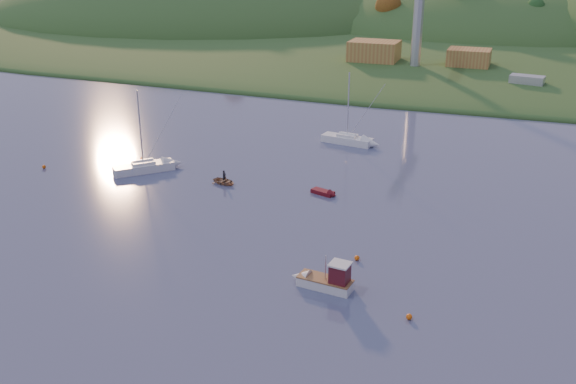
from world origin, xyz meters
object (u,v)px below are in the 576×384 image
(sailboat_far, at_px, (347,139))
(canoe, at_px, (224,181))
(sailboat_near, at_px, (144,166))
(fishing_boat, at_px, (321,279))
(red_tender, at_px, (327,193))

(sailboat_far, relative_size, canoe, 3.37)
(canoe, bearing_deg, sailboat_far, -7.43)
(sailboat_near, xyz_separation_m, canoe, (11.95, -0.37, -0.38))
(sailboat_near, bearing_deg, fishing_boat, -78.98)
(red_tender, bearing_deg, canoe, -158.54)
(canoe, distance_m, red_tender, 13.24)
(sailboat_far, bearing_deg, canoe, -104.79)
(sailboat_far, xyz_separation_m, canoe, (-9.63, -22.12, -0.38))
(sailboat_near, bearing_deg, red_tender, -44.51)
(fishing_boat, height_order, canoe, fishing_boat)
(sailboat_near, relative_size, sailboat_far, 1.02)
(sailboat_near, distance_m, red_tender, 25.17)
(fishing_boat, bearing_deg, red_tender, -67.91)
(fishing_boat, relative_size, canoe, 1.84)
(red_tender, bearing_deg, fishing_boat, -56.28)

